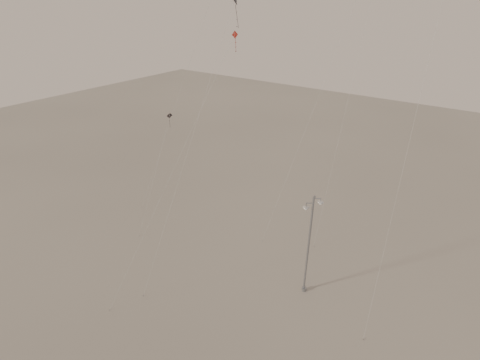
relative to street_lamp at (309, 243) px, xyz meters
The scene contains 7 objects.
ground 9.91m from the street_lamp, 130.52° to the right, with size 160.00×160.00×0.00m, color #A19585.
street_lamp is the anchor object (origin of this frame).
kite_1 15.46m from the street_lamp, 160.04° to the right, with size 4.69×8.37×24.13m.
kite_3 14.31m from the street_lamp, behind, with size 3.37×14.36×21.37m.
kite_4 16.48m from the street_lamp, 47.75° to the left, with size 1.68×10.98×27.25m.
kite_5 20.75m from the street_lamp, 100.55° to the left, with size 0.88×10.67×26.37m.
kite_6 19.82m from the street_lamp, behind, with size 0.90×6.94×12.32m.
Camera 1 is at (15.79, -17.95, 24.16)m, focal length 28.00 mm.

